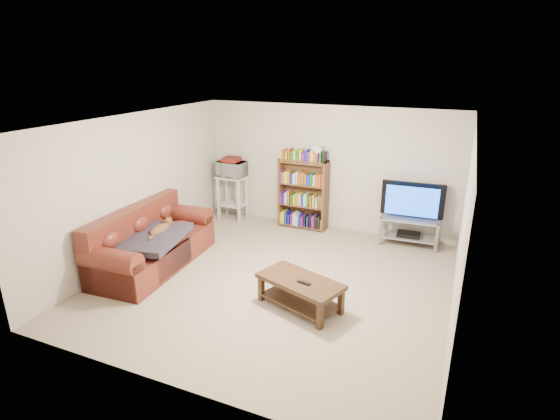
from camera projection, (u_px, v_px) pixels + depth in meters
The scene contains 19 objects.
floor at pixel (276, 280), 6.66m from camera, with size 5.00×5.00×0.00m, color tan.
ceiling at pixel (275, 122), 5.87m from camera, with size 5.00×5.00×0.00m, color white.
wall_back at pixel (327, 168), 8.44m from camera, with size 5.00×5.00×0.00m, color beige.
wall_front at pixel (169, 284), 4.10m from camera, with size 5.00×5.00×0.00m, color beige.
wall_left at pixel (137, 187), 7.20m from camera, with size 5.00×5.00×0.00m, color beige.
wall_right at pixel (462, 232), 5.34m from camera, with size 5.00×5.00×0.00m, color beige.
sofa at pixel (150, 246), 7.08m from camera, with size 1.10×2.31×0.96m.
blanket at pixel (153, 238), 6.81m from camera, with size 0.87×1.13×0.10m, color #312A35.
cat at pixel (160, 230), 6.97m from camera, with size 0.25×0.61×0.18m, color brown, non-canonical shape.
coffee_table at pixel (300, 288), 5.86m from camera, with size 1.27×0.92×0.42m.
remote at pixel (304, 283), 5.72m from camera, with size 0.19×0.05×0.02m, color black.
tv_stand at pixel (409, 227), 7.85m from camera, with size 1.04×0.50×0.51m.
television at pixel (412, 201), 7.69m from camera, with size 1.10×0.15×0.63m, color black.
dvd_player at pixel (409, 235), 7.90m from camera, with size 0.41×0.29×0.06m, color black.
bookshelf at pixel (303, 193), 8.54m from camera, with size 0.96×0.31×1.38m.
shelf_clutter at pixel (309, 155), 8.26m from camera, with size 0.70×0.22×0.28m.
microwave_stand at pixel (232, 191), 9.10m from camera, with size 0.58×0.43×0.91m.
microwave at pixel (232, 169), 8.94m from camera, with size 0.56×0.38×0.31m, color silver.
game_boxes at pixel (231, 160), 8.88m from camera, with size 0.33×0.29×0.05m, color maroon.
Camera 1 is at (2.39, -5.44, 3.20)m, focal length 28.00 mm.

